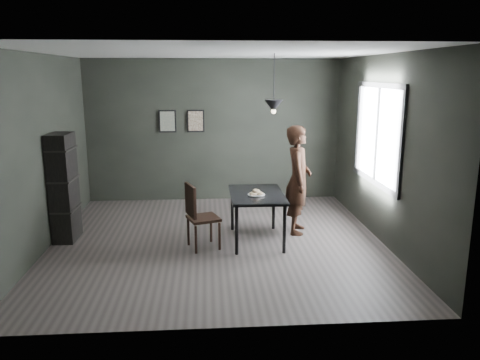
{
  "coord_description": "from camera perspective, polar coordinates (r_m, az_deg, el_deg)",
  "views": [
    {
      "loc": [
        -0.14,
        -6.78,
        2.52
      ],
      "look_at": [
        0.35,
        0.05,
        0.95
      ],
      "focal_mm": 35.0,
      "sensor_mm": 36.0,
      "label": 1
    }
  ],
  "objects": [
    {
      "name": "shelf_unit",
      "position": [
        7.58,
        -20.7,
        -0.86
      ],
      "size": [
        0.32,
        0.56,
        1.65
      ],
      "primitive_type": "cube",
      "rotation": [
        0.0,
        0.0,
        -0.02
      ],
      "color": "black",
      "rests_on": "ground"
    },
    {
      "name": "cafe_table",
      "position": [
        7.07,
        2.05,
        -2.26
      ],
      "size": [
        0.8,
        1.2,
        0.75
      ],
      "color": "black",
      "rests_on": "ground"
    },
    {
      "name": "wood_chair",
      "position": [
        6.81,
        -5.18,
        -3.94
      ],
      "size": [
        0.53,
        0.53,
        0.97
      ],
      "rotation": [
        0.0,
        0.0,
        0.34
      ],
      "color": "black",
      "rests_on": "ground"
    },
    {
      "name": "pendant_lamp",
      "position": [
        6.97,
        4.12,
        9.02
      ],
      "size": [
        0.28,
        0.28,
        0.86
      ],
      "color": "black",
      "rests_on": "ground"
    },
    {
      "name": "ceiling",
      "position": [
        6.79,
        -3.02,
        15.26
      ],
      "size": [
        5.0,
        5.0,
        0.02
      ],
      "color": "silver",
      "rests_on": "ground"
    },
    {
      "name": "donut_pile",
      "position": [
        6.92,
        2.0,
        -1.54
      ],
      "size": [
        0.2,
        0.16,
        0.09
      ],
      "rotation": [
        0.0,
        0.0,
        0.19
      ],
      "color": "beige",
      "rests_on": "white_plate"
    },
    {
      "name": "framed_print_left",
      "position": [
        9.33,
        -8.83,
        7.1
      ],
      "size": [
        0.34,
        0.04,
        0.44
      ],
      "color": "black",
      "rests_on": "ground"
    },
    {
      "name": "ground",
      "position": [
        7.24,
        -2.76,
        -7.49
      ],
      "size": [
        5.0,
        5.0,
        0.0
      ],
      "primitive_type": "plane",
      "color": "#37312F",
      "rests_on": "ground"
    },
    {
      "name": "woman",
      "position": [
        7.48,
        7.09,
        0.03
      ],
      "size": [
        0.54,
        0.71,
        1.73
      ],
      "primitive_type": "imported",
      "rotation": [
        0.0,
        0.0,
        1.36
      ],
      "color": "black",
      "rests_on": "ground"
    },
    {
      "name": "back_wall",
      "position": [
        9.35,
        -3.24,
        6.01
      ],
      "size": [
        5.0,
        0.1,
        2.8
      ],
      "primitive_type": "cube",
      "color": "black",
      "rests_on": "ground"
    },
    {
      "name": "framed_print_right",
      "position": [
        9.3,
        -5.43,
        7.17
      ],
      "size": [
        0.34,
        0.04,
        0.44
      ],
      "color": "black",
      "rests_on": "ground"
    },
    {
      "name": "white_plate",
      "position": [
        6.93,
        2.0,
        -1.86
      ],
      "size": [
        0.23,
        0.23,
        0.01
      ],
      "primitive_type": "cylinder",
      "color": "white",
      "rests_on": "cafe_table"
    },
    {
      "name": "window_assembly",
      "position": [
        7.51,
        16.36,
        5.36
      ],
      "size": [
        0.04,
        1.96,
        1.56
      ],
      "color": "white",
      "rests_on": "ground"
    }
  ]
}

